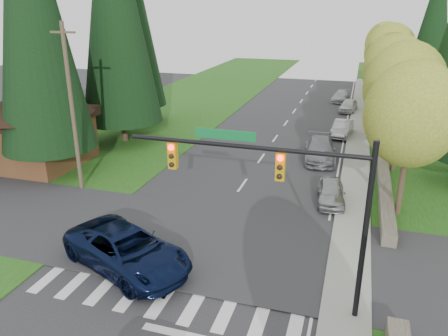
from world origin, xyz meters
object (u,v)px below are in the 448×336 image
at_px(parked_car_a, 331,192).
at_px(parked_car_d, 348,106).
at_px(suv_navy, 127,250).
at_px(parked_car_c, 342,128).
at_px(parked_car_b, 320,150).
at_px(parked_car_e, 340,96).

distance_m(parked_car_a, parked_car_d, 24.43).
relative_size(suv_navy, parked_car_c, 1.53).
bearing_deg(parked_car_c, parked_car_b, -93.27).
bearing_deg(parked_car_d, suv_navy, -96.11).
distance_m(parked_car_b, parked_car_e, 22.24).
xyz_separation_m(parked_car_a, parked_car_d, (0.03, 24.43, 0.02)).
height_order(parked_car_d, parked_car_e, parked_car_d).
xyz_separation_m(suv_navy, parked_car_d, (7.97, 33.95, -0.21)).
bearing_deg(suv_navy, parked_car_c, 5.86).
bearing_deg(parked_car_e, parked_car_d, -72.64).
distance_m(suv_navy, parked_car_e, 39.83).
bearing_deg(parked_car_a, parked_car_d, 84.17).
bearing_deg(parked_car_d, parked_car_e, 109.19).
height_order(parked_car_a, parked_car_d, parked_car_d).
height_order(suv_navy, parked_car_d, suv_navy).
xyz_separation_m(suv_navy, parked_car_e, (6.84, 39.24, -0.27)).
bearing_deg(parked_car_a, suv_navy, -135.60).
relative_size(parked_car_c, parked_car_e, 0.98).
bearing_deg(suv_navy, parked_car_b, 2.76).
bearing_deg(parked_car_b, parked_car_a, -86.26).
bearing_deg(parked_car_e, parked_car_c, -81.04).
distance_m(parked_car_a, parked_car_c, 14.48).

